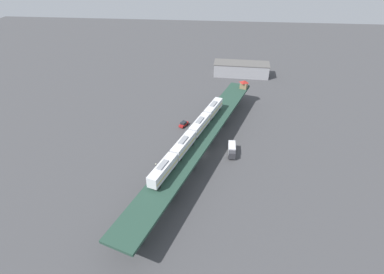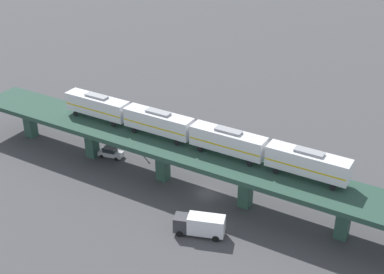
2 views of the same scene
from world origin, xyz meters
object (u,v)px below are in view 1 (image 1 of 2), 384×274
delivery_truck (232,150)px  street_lamp (156,171)px  warehouse_building (241,69)px  street_car_silver (168,189)px  subway_train (192,134)px  street_car_red (184,124)px  signal_hut (244,84)px

delivery_truck → street_lamp: bearing=-143.8°
delivery_truck → warehouse_building: size_ratio=0.25×
street_car_silver → subway_train: bearing=72.0°
street_lamp → warehouse_building: 91.53m
street_car_red → warehouse_building: bearing=66.4°
signal_hut → delivery_truck: (-5.11, -38.54, -7.09)m
street_car_silver → street_lamp: size_ratio=0.66×
street_car_silver → warehouse_building: 94.05m
subway_train → street_car_silver: bearing=-108.0°
delivery_truck → street_lamp: street_lamp is taller
subway_train → warehouse_building: bearing=76.0°
subway_train → signal_hut: 46.17m
subway_train → street_lamp: bearing=-126.8°
street_lamp → delivery_truck: bearing=36.2°
street_car_red → signal_hut: bearing=43.7°
street_car_red → warehouse_building: 59.73m
signal_hut → delivery_truck: size_ratio=0.56×
warehouse_building → delivery_truck: bearing=-94.6°
delivery_truck → street_car_red: bearing=137.9°
signal_hut → street_car_red: size_ratio=0.86×
street_car_silver → warehouse_building: warehouse_building is taller
delivery_truck → street_lamp: (-22.05, -16.15, 2.35)m
signal_hut → street_lamp: 61.25m
delivery_truck → warehouse_building: warehouse_building is taller
subway_train → warehouse_building: (18.67, 75.01, -6.19)m
subway_train → delivery_truck: bearing=17.0°
street_car_red → street_car_silver: size_ratio=1.04×
signal_hut → street_lamp: bearing=-116.4°
street_car_red → warehouse_building: (23.89, 54.69, 2.47)m
street_car_red → subway_train: bearing=-75.6°
street_lamp → warehouse_building: (27.79, 87.21, -0.70)m
signal_hut → warehouse_building: bearing=88.9°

